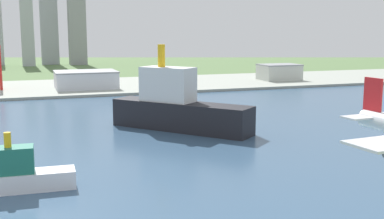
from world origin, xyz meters
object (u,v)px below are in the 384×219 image
at_px(warehouse_annex, 279,72).
at_px(warehouse_main, 86,79).
at_px(ferry_boat, 20,175).
at_px(cargo_ship, 177,107).

bearing_deg(warehouse_annex, warehouse_main, -178.01).
xyz_separation_m(ferry_boat, cargo_ship, (84.33, 83.08, 7.11)).
height_order(warehouse_main, warehouse_annex, warehouse_annex).
distance_m(cargo_ship, warehouse_main, 202.32).
xyz_separation_m(ferry_boat, warehouse_annex, (265.62, 290.92, 5.03)).
distance_m(ferry_boat, cargo_ship, 118.60).
relative_size(cargo_ship, warehouse_main, 1.33).
distance_m(ferry_boat, warehouse_annex, 393.97).
xyz_separation_m(cargo_ship, warehouse_main, (-25.95, 200.63, -2.57)).
bearing_deg(cargo_ship, warehouse_annex, 48.90).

